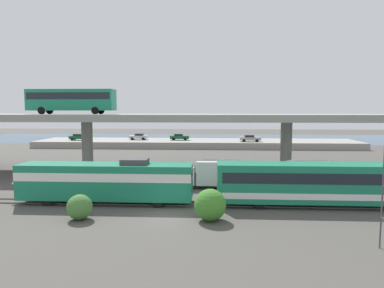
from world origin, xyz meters
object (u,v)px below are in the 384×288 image
at_px(train_locomotive, 97,180).
at_px(parked_car_1, 250,138).
at_px(service_truck_east, 209,173).
at_px(parked_car_3, 139,137).
at_px(train_coach_lead, 335,183).
at_px(transit_bus_on_overpass, 71,99).
at_px(parked_car_0, 79,137).
at_px(parked_car_2, 179,137).
at_px(service_truck_west, 318,174).

distance_m(train_locomotive, parked_car_1, 51.61).
distance_m(service_truck_east, parked_car_3, 47.78).
height_order(train_coach_lead, transit_bus_on_overpass, transit_bus_on_overpass).
height_order(train_locomotive, parked_car_3, train_locomotive).
xyz_separation_m(transit_bus_on_overpass, parked_car_0, (-11.96, 33.05, -7.85)).
relative_size(parked_car_0, parked_car_3, 0.99).
bearing_deg(parked_car_3, parked_car_2, 177.90).
relative_size(train_coach_lead, parked_car_3, 4.89).
relative_size(parked_car_1, parked_car_3, 1.09).
bearing_deg(parked_car_1, service_truck_east, -102.09).
bearing_deg(train_locomotive, transit_bus_on_overpass, -61.46).
distance_m(parked_car_0, parked_car_2, 23.78).
bearing_deg(service_truck_west, parked_car_3, 123.21).
height_order(train_coach_lead, parked_car_3, train_coach_lead).
bearing_deg(transit_bus_on_overpass, train_coach_lead, 151.78).
relative_size(train_locomotive, parked_car_2, 3.85).
height_order(service_truck_west, parked_car_2, service_truck_west).
bearing_deg(parked_car_2, service_truck_west, -66.41).
distance_m(train_coach_lead, parked_car_3, 58.87).
bearing_deg(train_locomotive, parked_car_2, -93.20).
bearing_deg(train_coach_lead, service_truck_west, -94.36).
distance_m(train_locomotive, transit_bus_on_overpass, 20.25).
bearing_deg(parked_car_3, parked_car_1, 172.37).
bearing_deg(train_locomotive, service_truck_west, -162.63).
distance_m(service_truck_west, parked_car_1, 41.14).
bearing_deg(transit_bus_on_overpass, train_locomotive, 118.54).
height_order(transit_bus_on_overpass, parked_car_0, transit_bus_on_overpass).
height_order(service_truck_east, parked_car_1, service_truck_east).
bearing_deg(parked_car_1, train_coach_lead, -87.02).
bearing_deg(parked_car_3, transit_bus_on_overpass, 86.91).
height_order(train_locomotive, parked_car_1, train_locomotive).
distance_m(parked_car_0, parked_car_1, 40.01).
bearing_deg(service_truck_west, train_coach_lead, -94.36).
bearing_deg(parked_car_2, transit_bus_on_overpass, -108.72).
relative_size(train_locomotive, parked_car_1, 3.65).
distance_m(train_coach_lead, parked_car_0, 65.17).
distance_m(train_locomotive, service_truck_west, 23.20).
xyz_separation_m(service_truck_east, parked_car_0, (-31.19, 42.50, 0.63)).
bearing_deg(service_truck_west, service_truck_east, 180.00).
bearing_deg(parked_car_0, service_truck_east, -53.72).
height_order(service_truck_east, parked_car_0, service_truck_east).
height_order(train_locomotive, service_truck_west, train_locomotive).
height_order(service_truck_east, parked_car_2, service_truck_east).
xyz_separation_m(train_coach_lead, service_truck_west, (0.53, 6.92, -0.53)).
bearing_deg(parked_car_3, train_coach_lead, 119.09).
distance_m(service_truck_west, parked_car_2, 48.19).
distance_m(parked_car_1, parked_car_3, 26.36).
bearing_deg(parked_car_0, parked_car_1, -2.12).
xyz_separation_m(parked_car_1, parked_car_3, (-26.13, 3.50, -0.00)).
xyz_separation_m(parked_car_2, parked_car_3, (-9.87, 0.36, -0.00)).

